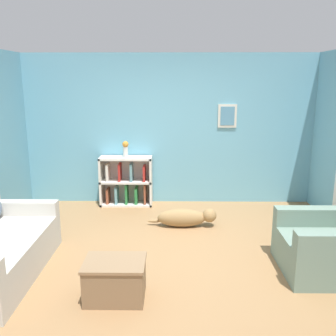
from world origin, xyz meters
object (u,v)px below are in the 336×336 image
bookshelf (126,182)px  vase (126,148)px  dog (186,217)px  coffee_table (115,278)px  recliner_chair (336,245)px

bookshelf → vase: 0.61m
dog → coffee_table: bearing=-112.2°
bookshelf → dog: bearing=-45.5°
recliner_chair → vase: 3.61m
bookshelf → vase: size_ratio=3.25×
coffee_table → dog: (0.78, 1.90, -0.07)m
coffee_table → bookshelf: bearing=94.6°
vase → dog: bearing=-45.1°
bookshelf → vase: (0.00, -0.02, 0.61)m
dog → recliner_chair: bearing=-38.6°
coffee_table → dog: coffee_table is taller
bookshelf → dog: bookshelf is taller
dog → vase: 1.67m
coffee_table → dog: bearing=67.8°
recliner_chair → coffee_table: (-2.44, -0.58, -0.11)m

